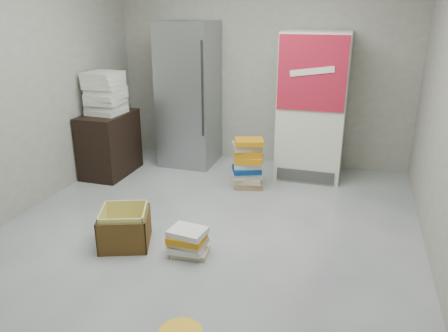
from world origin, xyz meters
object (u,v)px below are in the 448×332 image
cardboard_box (125,230)px  wood_shelf (110,144)px  steel_fridge (189,95)px  phonebook_stack_main (248,163)px  coke_cooler (313,106)px

cardboard_box → wood_shelf: bearing=103.8°
steel_fridge → phonebook_stack_main: (1.00, -0.68, -0.64)m
wood_shelf → phonebook_stack_main: size_ratio=1.31×
phonebook_stack_main → steel_fridge: bearing=129.1°
coke_cooler → cardboard_box: coke_cooler is taller
steel_fridge → coke_cooler: 1.65m
wood_shelf → phonebook_stack_main: 1.83m
wood_shelf → phonebook_stack_main: (1.83, 0.05, -0.09)m
wood_shelf → steel_fridge: bearing=41.3°
wood_shelf → phonebook_stack_main: wood_shelf is taller
coke_cooler → wood_shelf: (-2.48, -0.72, -0.50)m
steel_fridge → coke_cooler: steel_fridge is taller
coke_cooler → wood_shelf: 2.63m
coke_cooler → wood_shelf: size_ratio=2.25×
wood_shelf → phonebook_stack_main: bearing=1.7°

